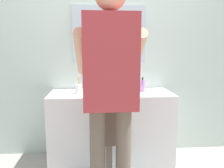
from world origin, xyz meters
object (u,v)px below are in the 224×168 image
Objects in this scene: toothbrush_cup at (78,88)px; child_toddler at (114,132)px; adult_parent at (110,77)px; soap_bottle at (142,86)px.

child_toddler is (0.36, -0.39, -0.36)m from toothbrush_cup.
adult_parent is (0.30, -0.71, 0.21)m from toothbrush_cup.
soap_bottle is 0.19× the size of child_toddler.
adult_parent is at bearing -67.29° from toothbrush_cup.
soap_bottle is (0.72, 0.04, 0.01)m from toothbrush_cup.
toothbrush_cup is 0.24× the size of child_toddler.
adult_parent is at bearing -100.25° from child_toddler.
toothbrush_cup is 0.64m from child_toddler.
toothbrush_cup reaches higher than child_toddler.
toothbrush_cup is at bearing 132.54° from child_toddler.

